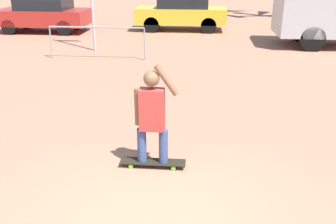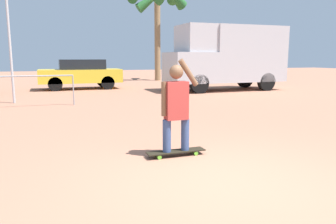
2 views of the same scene
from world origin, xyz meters
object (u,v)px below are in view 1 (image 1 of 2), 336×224
skateboard (153,162)px  parked_car_yellow (181,12)px  person_skateboarder (152,113)px  parked_car_red (43,14)px

skateboard → parked_car_yellow: 13.03m
skateboard → person_skateboarder: size_ratio=0.66×
parked_car_red → parked_car_yellow: bearing=9.6°
person_skateboarder → parked_car_red: 13.67m
skateboard → parked_car_yellow: parked_car_yellow is taller
person_skateboarder → parked_car_red: size_ratio=0.38×
skateboard → person_skateboarder: (-0.00, 0.00, 0.83)m
parked_car_yellow → parked_car_red: (-6.31, -1.06, -0.02)m
person_skateboarder → parked_car_yellow: person_skateboarder is taller
parked_car_yellow → person_skateboarder: bearing=-88.5°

